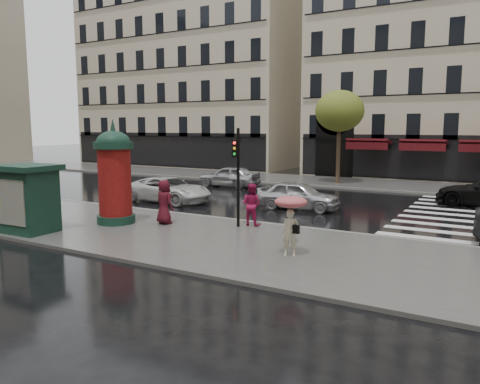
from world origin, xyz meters
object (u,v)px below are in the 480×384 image
Objects in this scene: traffic_light at (237,168)px; woman_red at (251,204)px; woman_umbrella at (291,215)px; man_burgundy at (164,202)px; car_silver at (298,195)px; morris_column at (115,174)px; car_far_silver at (229,176)px; car_white at (168,190)px; newsstand at (29,198)px.

woman_red is at bearing 59.25° from traffic_light.
woman_umbrella is 6.76m from man_burgundy.
traffic_light reaches higher than car_silver.
morris_column reaches higher than car_silver.
car_far_silver is (-7.28, 11.35, -1.78)m from traffic_light.
man_burgundy is 2.37m from morris_column.
car_silver is (-0.05, 5.02, -0.27)m from woman_red.
morris_column is at bearing 25.21° from woman_red.
man_burgundy is at bearing -141.16° from car_white.
traffic_light reaches higher than man_burgundy.
newsstand reaches higher than man_burgundy.
morris_column is 0.87× the size of car_white.
morris_column is 13.49m from car_far_silver.
morris_column is at bearing -159.12° from traffic_light.
car_white is (-0.37, 8.83, -0.75)m from newsstand.
woman_red reaches higher than car_silver.
morris_column is (-5.14, -2.39, 1.21)m from woman_red.
man_burgundy is 3.41m from traffic_light.
car_far_silver is (-7.56, 5.77, 0.02)m from car_silver.
man_burgundy is at bearing 164.02° from woman_umbrella.
traffic_light is 1.53× the size of newsstand.
traffic_light is (4.81, 1.83, 0.32)m from morris_column.
traffic_light is 8.04m from newsstand.
woman_red is at bearing 32.15° from car_far_silver.
morris_column is 5.15m from traffic_light.
car_far_silver is (-0.50, 7.24, 0.04)m from car_white.
car_white is at bearing 92.40° from newsstand.
newsstand is (-3.49, -3.75, 0.40)m from man_burgundy.
morris_column reaches higher than woman_umbrella.
woman_umbrella is at bearing -38.46° from traffic_light.
traffic_light is 13.60m from car_far_silver.
traffic_light reaches higher than car_far_silver.
woman_red is at bearing -141.71° from man_burgundy.
newsstand is at bearing 38.31° from woman_red.
traffic_light is 0.95× the size of car_silver.
woman_umbrella is at bearing -6.79° from morris_column.
woman_red is at bearing -114.89° from car_white.
man_burgundy is at bearing 25.45° from woman_red.
car_white is at bearing 108.41° from morris_column.
woman_red is at bearing 133.61° from woman_umbrella.
man_burgundy reaches higher than car_far_silver.
woman_red is 0.67× the size of newsstand.
morris_column is 1.01× the size of car_far_silver.
car_white is at bearing -39.69° from man_burgundy.
man_burgundy is (-3.26, -1.53, 0.06)m from woman_red.
car_white is at bearing 0.89° from car_far_silver.
car_silver is 0.97× the size of car_far_silver.
newsstand is at bearing -175.99° from car_white.
car_far_silver is (-7.62, 10.79, -0.25)m from woman_red.
car_far_silver is at bearing -57.43° from man_burgundy.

